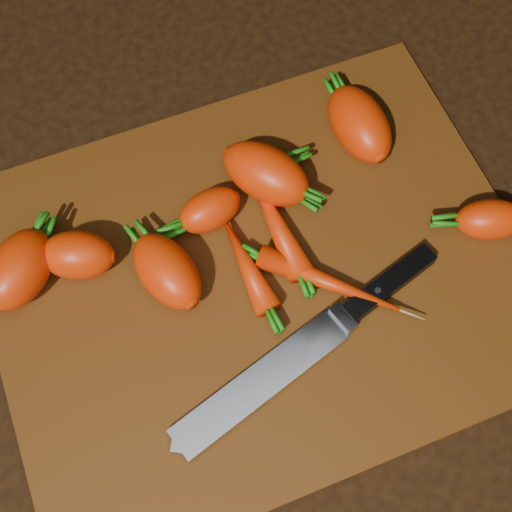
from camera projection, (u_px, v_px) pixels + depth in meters
name	position (u px, v px, depth m)	size (l,w,h in m)	color
ground	(260.00, 280.00, 0.69)	(2.00, 2.00, 0.01)	black
cutting_board	(260.00, 275.00, 0.68)	(0.50, 0.40, 0.01)	#613411
carrot_0	(20.00, 269.00, 0.64)	(0.08, 0.05, 0.05)	red
carrot_1	(78.00, 255.00, 0.65)	(0.07, 0.05, 0.05)	red
carrot_2	(266.00, 174.00, 0.69)	(0.09, 0.05, 0.05)	red
carrot_3	(167.00, 271.00, 0.65)	(0.08, 0.05, 0.05)	red
carrot_4	(210.00, 210.00, 0.68)	(0.06, 0.04, 0.04)	red
carrot_5	(260.00, 169.00, 0.70)	(0.06, 0.04, 0.04)	red
carrot_6	(491.00, 220.00, 0.67)	(0.07, 0.04, 0.04)	red
carrot_7	(274.00, 219.00, 0.68)	(0.13, 0.03, 0.03)	red
carrot_8	(329.00, 282.00, 0.65)	(0.14, 0.02, 0.02)	red
carrot_9	(247.00, 265.00, 0.66)	(0.10, 0.03, 0.03)	red
carrot_10	(359.00, 124.00, 0.71)	(0.09, 0.05, 0.05)	red
knife	(277.00, 370.00, 0.63)	(0.29, 0.11, 0.02)	gray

